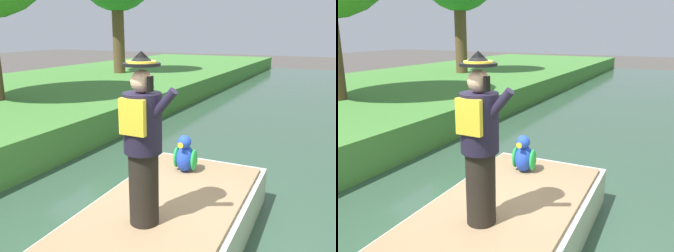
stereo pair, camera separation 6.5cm
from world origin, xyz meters
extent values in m
cube|color=#33513D|center=(0.00, 0.00, 0.05)|extent=(6.45, 48.00, 0.10)
cube|color=silver|center=(0.00, -0.32, 0.38)|extent=(1.92, 4.25, 0.56)
cube|color=#997A56|center=(0.00, -0.32, 0.69)|extent=(1.77, 3.91, 0.05)
cylinder|color=black|center=(-0.04, -0.48, 1.12)|extent=(0.32, 0.32, 0.82)
cylinder|color=black|center=(-0.04, -0.48, 1.84)|extent=(0.40, 0.40, 0.62)
cube|color=gold|center=(-0.04, -0.67, 1.94)|extent=(0.28, 0.06, 0.36)
sphere|color=#DBA884|center=(-0.04, -0.48, 2.27)|extent=(0.23, 0.23, 0.23)
cylinder|color=black|center=(-0.04, -0.48, 2.43)|extent=(0.38, 0.38, 0.03)
cone|color=black|center=(-0.04, -0.48, 2.50)|extent=(0.26, 0.26, 0.12)
cylinder|color=gold|center=(-0.04, -0.48, 2.46)|extent=(0.29, 0.29, 0.02)
cylinder|color=black|center=(0.18, -0.52, 2.02)|extent=(0.38, 0.09, 0.43)
cube|color=black|center=(0.09, -0.54, 2.26)|extent=(0.03, 0.08, 0.15)
ellipsoid|color=blue|center=(-0.23, 1.04, 0.91)|extent=(0.26, 0.32, 0.40)
sphere|color=blue|center=(-0.23, 1.00, 1.18)|extent=(0.20, 0.20, 0.20)
cone|color=yellow|center=(-0.23, 0.90, 1.17)|extent=(0.09, 0.09, 0.09)
ellipsoid|color=green|center=(-0.37, 1.04, 0.91)|extent=(0.08, 0.20, 0.32)
ellipsoid|color=green|center=(-0.09, 1.04, 0.91)|extent=(0.08, 0.20, 0.32)
cylinder|color=brown|center=(-7.68, 10.21, 2.52)|extent=(0.54, 0.54, 3.28)
camera|label=1|loc=(1.72, -3.40, 2.73)|focal=36.90mm
camera|label=2|loc=(1.77, -3.37, 2.73)|focal=36.90mm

